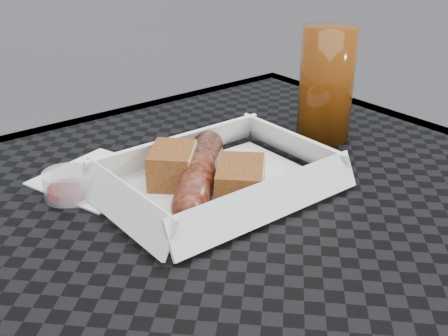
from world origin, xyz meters
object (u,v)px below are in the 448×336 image
object	(u,v)px
food_tray	(218,188)
bratwurst	(200,172)
patio_table	(250,296)
drink_glass	(326,84)

from	to	relation	value
food_tray	bratwurst	world-z (taller)	bratwurst
patio_table	drink_glass	distance (m)	0.30
bratwurst	drink_glass	bearing A→B (deg)	5.94
food_tray	drink_glass	xyz separation A→B (m)	(0.20, 0.03, 0.07)
patio_table	bratwurst	world-z (taller)	bratwurst
food_tray	bratwurst	xyz separation A→B (m)	(-0.02, 0.01, 0.02)
patio_table	food_tray	xyz separation A→B (m)	(0.03, 0.09, 0.08)
drink_glass	patio_table	bearing A→B (deg)	-152.06
bratwurst	drink_glass	world-z (taller)	drink_glass
food_tray	drink_glass	world-z (taller)	drink_glass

